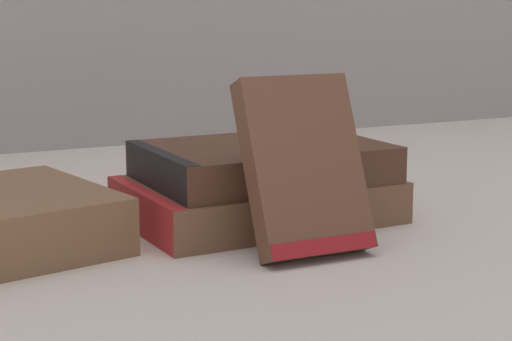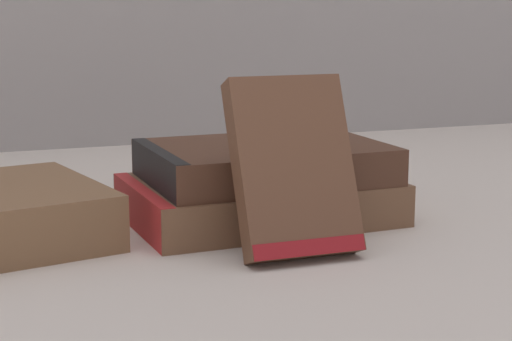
% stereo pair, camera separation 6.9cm
% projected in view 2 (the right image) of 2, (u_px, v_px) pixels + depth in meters
% --- Properties ---
extents(ground_plane, '(3.00, 3.00, 0.00)m').
position_uv_depth(ground_plane, '(235.00, 233.00, 0.71)').
color(ground_plane, beige).
extents(book_flat_bottom, '(0.23, 0.16, 0.04)m').
position_uv_depth(book_flat_bottom, '(254.00, 200.00, 0.75)').
color(book_flat_bottom, brown).
rests_on(book_flat_bottom, ground_plane).
extents(book_flat_top, '(0.21, 0.15, 0.03)m').
position_uv_depth(book_flat_top, '(259.00, 162.00, 0.75)').
color(book_flat_top, '#4C2D1E').
rests_on(book_flat_top, book_flat_bottom).
extents(book_leaning_front, '(0.09, 0.07, 0.14)m').
position_uv_depth(book_leaning_front, '(294.00, 173.00, 0.64)').
color(book_leaning_front, brown).
rests_on(book_leaning_front, ground_plane).
extents(pocket_watch, '(0.05, 0.05, 0.01)m').
position_uv_depth(pocket_watch, '(312.00, 144.00, 0.73)').
color(pocket_watch, silver).
rests_on(pocket_watch, book_flat_top).
extents(reading_glasses, '(0.12, 0.07, 0.00)m').
position_uv_depth(reading_glasses, '(172.00, 188.00, 0.88)').
color(reading_glasses, '#4C3828').
rests_on(reading_glasses, ground_plane).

